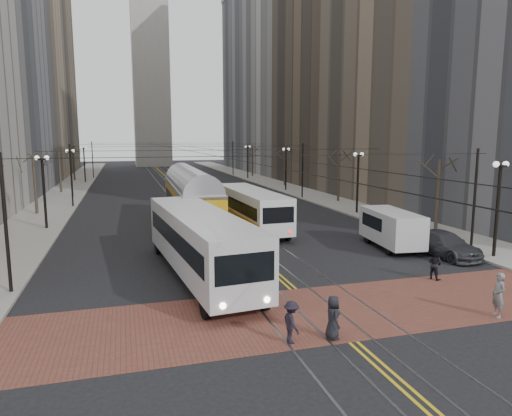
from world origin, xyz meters
TOP-DOWN VIEW (x-y plane):
  - ground at (0.00, 0.00)m, footprint 260.00×260.00m
  - sidewalk_left at (-15.00, 45.00)m, footprint 5.00×140.00m
  - sidewalk_right at (15.00, 45.00)m, footprint 5.00×140.00m
  - crosswalk_band at (0.00, -4.00)m, footprint 25.00×6.00m
  - streetcar_rails at (0.00, 45.00)m, footprint 4.80×130.00m
  - centre_lines at (0.00, 45.00)m, footprint 0.42×130.00m
  - building_left_far at (-25.50, 86.00)m, footprint 16.00×20.00m
  - building_right_mid at (25.50, 46.00)m, footprint 16.00×20.00m
  - building_right_midfar at (27.50, 66.00)m, footprint 20.00×20.00m
  - building_right_far at (25.50, 86.00)m, footprint 16.00×20.00m
  - clock_tower at (0.00, 102.00)m, footprint 12.00×12.00m
  - lamp_posts at (-0.00, 28.75)m, footprint 27.60×57.20m
  - street_trees at (0.00, 35.25)m, footprint 31.68×53.28m
  - trolley_wires at (0.00, 34.83)m, footprint 25.96×120.00m
  - transit_bus at (-3.97, 2.36)m, footprint 4.13×13.87m
  - streetcar at (-2.50, 15.87)m, footprint 3.26×15.85m
  - rear_bus at (2.00, 13.75)m, footprint 3.04×12.13m
  - cargo_van at (9.13, 5.00)m, footprint 2.80×5.83m
  - sedan_grey at (8.16, 32.14)m, footprint 2.07×4.61m
  - sedan_silver at (4.00, 41.86)m, footprint 1.70×4.67m
  - sedan_parked at (11.15, 2.31)m, footprint 2.53×5.33m
  - pedestrian_a at (-0.59, -6.50)m, footprint 0.56×0.81m
  - pedestrian_b at (6.76, -6.50)m, footprint 0.55×0.74m
  - pedestrian_c at (7.56, -1.50)m, footprint 0.83×0.94m
  - pedestrian_d at (-2.15, -6.39)m, footprint 0.65×1.03m

SIDE VIEW (x-z plane):
  - ground at x=0.00m, z-range 0.00..0.00m
  - streetcar_rails at x=0.00m, z-range 0.00..0.01m
  - crosswalk_band at x=0.00m, z-range 0.00..0.01m
  - centre_lines at x=0.00m, z-range 0.01..0.01m
  - sidewalk_left at x=-15.00m, z-range 0.00..0.15m
  - sidewalk_right at x=15.00m, z-range 0.00..0.15m
  - sedan_parked at x=11.15m, z-range 0.00..1.50m
  - sedan_silver at x=4.00m, z-range 0.00..1.53m
  - sedan_grey at x=8.16m, z-range 0.00..1.54m
  - pedestrian_d at x=-2.15m, z-range 0.01..1.54m
  - pedestrian_a at x=-0.59m, z-range 0.01..1.62m
  - pedestrian_c at x=7.56m, z-range 0.01..1.62m
  - pedestrian_b at x=6.76m, z-range 0.01..1.85m
  - cargo_van at x=9.13m, z-range 0.00..2.48m
  - rear_bus at x=2.00m, z-range 0.00..3.14m
  - transit_bus at x=-3.97m, z-range 0.00..3.41m
  - streetcar at x=-2.50m, z-range 0.00..3.72m
  - street_trees at x=0.00m, z-range 0.00..5.60m
  - lamp_posts at x=0.00m, z-range 0.00..5.60m
  - trolley_wires at x=0.00m, z-range 0.47..7.07m
  - building_right_mid at x=25.50m, z-range 0.00..34.00m
  - building_left_far at x=-25.50m, z-range 0.00..40.00m
  - building_right_far at x=25.50m, z-range 0.00..40.00m
  - building_right_midfar at x=27.50m, z-range 0.00..52.00m
  - clock_tower at x=0.00m, z-range 2.96..68.96m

